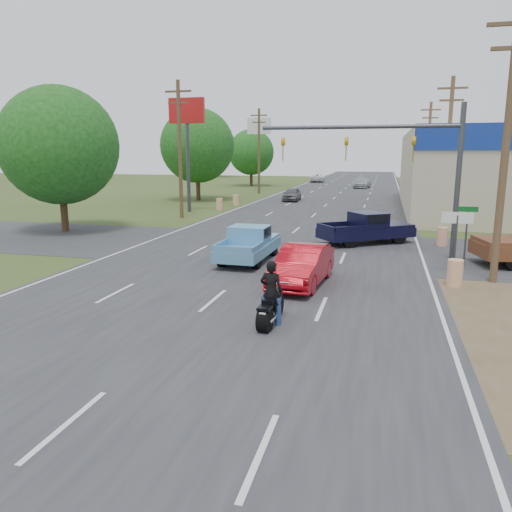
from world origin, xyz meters
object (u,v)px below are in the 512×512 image
(red_convertible, at_px, (302,266))
(motorcycle, at_px, (271,309))
(distant_car_white, at_px, (317,178))
(rider, at_px, (271,295))
(blue_pickup, at_px, (250,243))
(distant_car_grey, at_px, (292,194))
(navy_pickup, at_px, (368,228))
(distant_car_silver, at_px, (362,183))

(red_convertible, xyz_separation_m, motorcycle, (-0.14, -4.65, -0.25))
(red_convertible, distance_m, distant_car_white, 68.33)
(distant_car_white, bearing_deg, rider, 91.78)
(blue_pickup, xyz_separation_m, distant_car_white, (-5.42, 64.12, -0.11))
(blue_pickup, bearing_deg, distant_car_white, 96.43)
(motorcycle, distance_m, distant_car_white, 72.93)
(distant_car_white, bearing_deg, motorcycle, 91.77)
(rider, relative_size, blue_pickup, 0.37)
(rider, height_order, blue_pickup, rider)
(blue_pickup, bearing_deg, distant_car_grey, 98.24)
(navy_pickup, relative_size, distant_car_silver, 1.08)
(distant_car_silver, bearing_deg, rider, -83.53)
(rider, relative_size, distant_car_silver, 0.36)
(motorcycle, relative_size, rider, 1.21)
(navy_pickup, bearing_deg, red_convertible, -48.04)
(motorcycle, height_order, blue_pickup, blue_pickup)
(blue_pickup, distance_m, distant_car_white, 64.35)
(rider, height_order, navy_pickup, rider)
(rider, relative_size, navy_pickup, 0.34)
(distant_car_silver, relative_size, distant_car_white, 0.98)
(blue_pickup, xyz_separation_m, distant_car_grey, (-3.39, 29.11, -0.13))
(distant_car_silver, height_order, distant_car_white, distant_car_silver)
(rider, distance_m, distant_car_silver, 59.20)
(distant_car_silver, bearing_deg, red_convertible, -83.36)
(distant_car_silver, xyz_separation_m, distant_car_white, (-8.07, 13.20, -0.01))
(navy_pickup, bearing_deg, distant_car_silver, 147.16)
(rider, bearing_deg, red_convertible, -88.20)
(blue_pickup, relative_size, distant_car_white, 0.97)
(red_convertible, distance_m, rider, 4.60)
(distant_car_white, bearing_deg, navy_pickup, 95.44)
(motorcycle, bearing_deg, red_convertible, 91.78)
(distant_car_white, bearing_deg, distant_car_silver, 116.68)
(motorcycle, distance_m, distant_car_grey, 37.97)
(rider, bearing_deg, distant_car_silver, -86.26)
(red_convertible, xyz_separation_m, distant_car_grey, (-6.40, 32.80, -0.05))
(blue_pickup, bearing_deg, rider, -69.24)
(navy_pickup, xyz_separation_m, distant_car_white, (-10.49, 58.27, -0.16))
(rider, bearing_deg, motorcycle, 90.00)
(navy_pickup, distance_m, distant_car_grey, 24.76)
(blue_pickup, height_order, distant_car_silver, blue_pickup)
(rider, bearing_deg, distant_car_grey, -76.97)
(red_convertible, relative_size, distant_car_white, 0.88)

